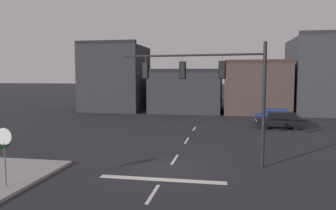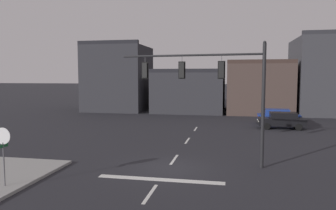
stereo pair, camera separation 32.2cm
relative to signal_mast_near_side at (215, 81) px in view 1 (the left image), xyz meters
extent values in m
plane|color=#232328|center=(-2.44, -1.43, -4.85)|extent=(400.00, 400.00, 0.00)
cube|color=silver|center=(-2.44, -3.43, -4.85)|extent=(6.40, 0.50, 0.01)
cube|color=silver|center=(-2.44, -5.43, -4.85)|extent=(0.16, 2.40, 0.01)
cube|color=silver|center=(-2.44, 0.57, -4.85)|extent=(0.16, 2.40, 0.01)
cube|color=silver|center=(-2.44, 6.57, -4.85)|extent=(0.16, 2.40, 0.01)
cube|color=silver|center=(-2.44, 12.57, -4.85)|extent=(0.16, 2.40, 0.01)
cylinder|color=black|center=(2.70, -0.30, -1.40)|extent=(0.20, 0.20, 6.91)
cylinder|color=black|center=(-1.46, 0.14, 1.49)|extent=(8.32, 0.99, 0.12)
sphere|color=black|center=(2.70, -0.30, 2.11)|extent=(0.18, 0.18, 0.18)
cylinder|color=#56565B|center=(0.39, -0.05, 1.26)|extent=(0.03, 0.03, 0.35)
cube|color=black|center=(0.39, -0.05, 0.63)|extent=(0.32, 0.27, 0.90)
sphere|color=green|center=(0.40, 0.08, 0.91)|extent=(0.20, 0.20, 0.20)
sphere|color=#2D2314|center=(0.40, 0.08, 0.63)|extent=(0.20, 0.20, 0.20)
sphere|color=black|center=(0.40, 0.08, 0.35)|extent=(0.20, 0.20, 0.20)
cube|color=black|center=(0.39, -0.07, 0.63)|extent=(0.42, 0.07, 1.02)
cylinder|color=#56565B|center=(-1.92, 0.19, 1.26)|extent=(0.03, 0.03, 0.35)
cube|color=black|center=(-1.92, 0.19, 0.63)|extent=(0.32, 0.27, 0.90)
sphere|color=green|center=(-1.90, 0.32, 0.91)|extent=(0.20, 0.20, 0.20)
sphere|color=#2D2314|center=(-1.90, 0.32, 0.63)|extent=(0.20, 0.20, 0.20)
sphere|color=black|center=(-1.90, 0.32, 0.35)|extent=(0.20, 0.20, 0.20)
cube|color=black|center=(-1.92, 0.17, 0.63)|extent=(0.42, 0.07, 1.02)
cylinder|color=#56565B|center=(-4.22, 0.43, 1.26)|extent=(0.03, 0.03, 0.35)
cube|color=black|center=(-4.22, 0.43, 0.63)|extent=(0.32, 0.27, 0.90)
sphere|color=green|center=(-4.21, 0.56, 0.91)|extent=(0.20, 0.20, 0.20)
sphere|color=#2D2314|center=(-4.21, 0.56, 0.63)|extent=(0.20, 0.20, 0.20)
sphere|color=black|center=(-4.21, 0.56, 0.35)|extent=(0.20, 0.20, 0.20)
cube|color=black|center=(-4.23, 0.41, 0.63)|extent=(0.42, 0.07, 1.02)
cylinder|color=#56565B|center=(-9.09, -6.12, -3.77)|extent=(0.06, 0.06, 2.15)
cylinder|color=white|center=(-9.09, -6.12, -2.40)|extent=(0.76, 0.03, 0.76)
cylinder|color=#B21414|center=(-9.09, -6.10, -2.40)|extent=(0.68, 0.03, 0.68)
cube|color=#19592D|center=(-9.09, -6.12, -2.85)|extent=(0.02, 0.64, 0.16)
cube|color=navy|center=(5.94, 17.43, -4.15)|extent=(4.48, 2.01, 0.70)
cube|color=navy|center=(5.79, 17.44, -3.52)|extent=(2.54, 1.71, 0.56)
cube|color=#2D3842|center=(6.55, 17.40, -3.54)|extent=(0.32, 1.53, 0.47)
cube|color=#2D3842|center=(4.62, 17.49, -3.54)|extent=(0.29, 1.53, 0.46)
cylinder|color=black|center=(7.43, 18.21, -4.53)|extent=(0.65, 0.25, 0.64)
cylinder|color=black|center=(7.35, 16.51, -4.53)|extent=(0.65, 0.25, 0.64)
cylinder|color=black|center=(4.53, 18.35, -4.53)|extent=(0.65, 0.25, 0.64)
cylinder|color=black|center=(4.45, 16.65, -4.53)|extent=(0.65, 0.25, 0.64)
sphere|color=silver|center=(8.14, 17.90, -4.10)|extent=(0.16, 0.16, 0.16)
sphere|color=silver|center=(8.09, 16.75, -4.10)|extent=(0.16, 0.16, 0.16)
cube|color=maroon|center=(3.76, 17.53, -4.07)|extent=(0.10, 1.37, 0.12)
cube|color=black|center=(5.78, 14.28, -4.15)|extent=(4.41, 1.81, 0.70)
cube|color=black|center=(5.93, 14.28, -3.52)|extent=(2.47, 1.61, 0.56)
cube|color=#2D3842|center=(5.17, 14.28, -3.54)|extent=(0.25, 1.52, 0.47)
cube|color=#2D3842|center=(7.10, 14.29, -3.54)|extent=(0.22, 1.52, 0.46)
cylinder|color=black|center=(4.33, 13.43, -4.53)|extent=(0.64, 0.22, 0.64)
cylinder|color=black|center=(4.33, 15.13, -4.53)|extent=(0.64, 0.22, 0.64)
cylinder|color=black|center=(7.24, 13.44, -4.53)|extent=(0.64, 0.22, 0.64)
cylinder|color=black|center=(7.23, 15.14, -4.53)|extent=(0.64, 0.22, 0.64)
sphere|color=silver|center=(3.61, 13.70, -4.10)|extent=(0.16, 0.16, 0.16)
sphere|color=silver|center=(3.60, 14.85, -4.10)|extent=(0.16, 0.16, 0.16)
cube|color=maroon|center=(7.96, 14.29, -4.07)|extent=(0.04, 1.37, 0.12)
cube|color=#2D2D33|center=(-15.90, 28.00, -0.08)|extent=(8.72, 8.63, 9.54)
cube|color=black|center=(-15.90, 23.99, 4.94)|extent=(8.72, 0.60, 0.50)
cube|color=#2D2D33|center=(-5.11, 29.51, -2.04)|extent=(9.86, 11.65, 5.62)
cube|color=black|center=(-5.11, 23.99, 1.02)|extent=(9.86, 0.60, 0.50)
cube|color=#473833|center=(4.60, 29.40, -1.48)|extent=(8.56, 11.43, 6.74)
cube|color=#3A2B26|center=(4.60, 23.99, 2.14)|extent=(8.56, 0.60, 0.50)
cube|color=#38383D|center=(13.42, 28.77, 0.25)|extent=(8.25, 10.17, 10.19)
cube|color=#2B2B30|center=(13.42, 23.99, 5.59)|extent=(8.25, 0.60, 0.50)
camera|label=1|loc=(0.69, -18.91, 0.28)|focal=34.82mm
camera|label=2|loc=(1.00, -18.85, 0.28)|focal=34.82mm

